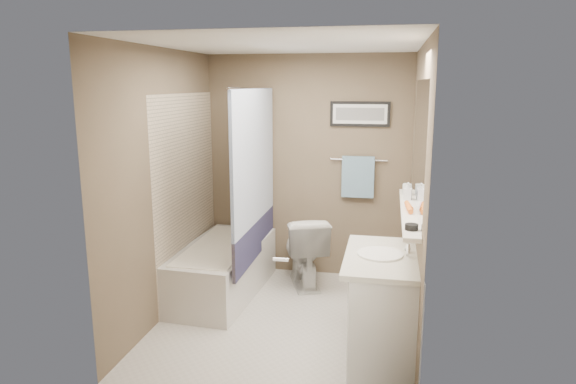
% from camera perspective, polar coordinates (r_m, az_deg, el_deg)
% --- Properties ---
extents(ground, '(2.50, 2.50, 0.00)m').
position_cam_1_polar(ground, '(4.77, -0.36, -14.01)').
color(ground, beige).
rests_on(ground, ground).
extents(ceiling, '(2.20, 2.50, 0.04)m').
position_cam_1_polar(ceiling, '(4.30, -0.40, 15.82)').
color(ceiling, white).
rests_on(ceiling, wall_back).
extents(wall_back, '(2.20, 0.04, 2.40)m').
position_cam_1_polar(wall_back, '(5.57, 2.17, 2.76)').
color(wall_back, brown).
rests_on(wall_back, ground).
extents(wall_front, '(2.20, 0.04, 2.40)m').
position_cam_1_polar(wall_front, '(3.22, -4.80, -4.11)').
color(wall_front, brown).
rests_on(wall_front, ground).
extents(wall_left, '(0.04, 2.50, 2.40)m').
position_cam_1_polar(wall_left, '(4.72, -13.34, 0.75)').
color(wall_left, brown).
rests_on(wall_left, ground).
extents(wall_right, '(0.04, 2.50, 2.40)m').
position_cam_1_polar(wall_right, '(4.30, 13.85, -0.33)').
color(wall_right, brown).
rests_on(wall_right, ground).
extents(tile_surround, '(0.02, 1.55, 2.00)m').
position_cam_1_polar(tile_surround, '(5.21, -11.10, -0.35)').
color(tile_surround, '#C7B296').
rests_on(tile_surround, wall_left).
extents(curtain_rod, '(0.02, 1.55, 0.02)m').
position_cam_1_polar(curtain_rod, '(4.87, -3.89, 11.46)').
color(curtain_rod, silver).
rests_on(curtain_rod, wall_left).
extents(curtain_upper, '(0.03, 1.45, 1.28)m').
position_cam_1_polar(curtain_upper, '(4.92, -3.79, 3.87)').
color(curtain_upper, silver).
rests_on(curtain_upper, curtain_rod).
extents(curtain_lower, '(0.03, 1.45, 0.36)m').
position_cam_1_polar(curtain_lower, '(5.10, -3.66, -5.29)').
color(curtain_lower, '#2B294E').
rests_on(curtain_lower, curtain_rod).
extents(mirror, '(0.02, 1.60, 1.00)m').
position_cam_1_polar(mirror, '(4.09, 14.37, 4.98)').
color(mirror, silver).
rests_on(mirror, wall_right).
extents(shelf, '(0.12, 1.60, 0.03)m').
position_cam_1_polar(shelf, '(4.18, 13.25, -2.08)').
color(shelf, silver).
rests_on(shelf, wall_right).
extents(towel_bar, '(0.60, 0.02, 0.02)m').
position_cam_1_polar(towel_bar, '(5.48, 7.84, 3.56)').
color(towel_bar, silver).
rests_on(towel_bar, wall_back).
extents(towel, '(0.34, 0.05, 0.44)m').
position_cam_1_polar(towel, '(5.49, 7.78, 1.67)').
color(towel, '#93C0D7').
rests_on(towel, towel_bar).
extents(art_frame, '(0.62, 0.02, 0.26)m').
position_cam_1_polar(art_frame, '(5.45, 8.00, 8.58)').
color(art_frame, black).
rests_on(art_frame, wall_back).
extents(art_mat, '(0.56, 0.00, 0.20)m').
position_cam_1_polar(art_mat, '(5.44, 7.99, 8.57)').
color(art_mat, white).
rests_on(art_mat, art_frame).
extents(art_image, '(0.50, 0.00, 0.13)m').
position_cam_1_polar(art_image, '(5.44, 7.99, 8.57)').
color(art_image, '#595959').
rests_on(art_image, art_mat).
extents(door, '(0.80, 0.02, 2.00)m').
position_cam_1_polar(door, '(3.17, 4.90, -8.18)').
color(door, silver).
rests_on(door, wall_front).
extents(door_handle, '(0.10, 0.02, 0.02)m').
position_cam_1_polar(door_handle, '(3.27, -0.80, -7.51)').
color(door_handle, silver).
rests_on(door_handle, door).
extents(bathtub, '(0.79, 1.54, 0.50)m').
position_cam_1_polar(bathtub, '(5.28, -7.41, -8.56)').
color(bathtub, silver).
rests_on(bathtub, ground).
extents(tub_rim, '(0.56, 1.36, 0.02)m').
position_cam_1_polar(tub_rim, '(5.20, -7.48, -5.97)').
color(tub_rim, white).
rests_on(tub_rim, bathtub).
extents(toilet, '(0.65, 0.84, 0.76)m').
position_cam_1_polar(toilet, '(5.43, 1.80, -6.43)').
color(toilet, silver).
rests_on(toilet, ground).
extents(vanity, '(0.57, 0.94, 0.80)m').
position_cam_1_polar(vanity, '(4.07, 10.26, -12.79)').
color(vanity, white).
rests_on(vanity, ground).
extents(countertop, '(0.54, 0.96, 0.04)m').
position_cam_1_polar(countertop, '(3.91, 10.34, -7.18)').
color(countertop, beige).
rests_on(countertop, vanity).
extents(sink_basin, '(0.34, 0.34, 0.01)m').
position_cam_1_polar(sink_basin, '(3.90, 10.21, -6.79)').
color(sink_basin, white).
rests_on(sink_basin, countertop).
extents(faucet_spout, '(0.02, 0.02, 0.10)m').
position_cam_1_polar(faucet_spout, '(3.89, 13.19, -6.32)').
color(faucet_spout, white).
rests_on(faucet_spout, countertop).
extents(faucet_knob, '(0.05, 0.05, 0.05)m').
position_cam_1_polar(faucet_knob, '(3.99, 13.13, -6.15)').
color(faucet_knob, silver).
rests_on(faucet_knob, countertop).
extents(candle_bowl_near, '(0.09, 0.09, 0.04)m').
position_cam_1_polar(candle_bowl_near, '(3.59, 13.57, -3.80)').
color(candle_bowl_near, black).
rests_on(candle_bowl_near, shelf).
extents(hair_brush_front, '(0.06, 0.22, 0.04)m').
position_cam_1_polar(hair_brush_front, '(4.11, 13.30, -1.79)').
color(hair_brush_front, orange).
rests_on(hair_brush_front, shelf).
extents(hair_brush_back, '(0.07, 0.22, 0.04)m').
position_cam_1_polar(hair_brush_back, '(4.19, 13.27, -1.51)').
color(hair_brush_back, '#D1631D').
rests_on(hair_brush_back, shelf).
extents(pink_comb, '(0.04, 0.16, 0.01)m').
position_cam_1_polar(pink_comb, '(4.34, 13.20, -1.30)').
color(pink_comb, pink).
rests_on(pink_comb, shelf).
extents(glass_jar, '(0.08, 0.08, 0.10)m').
position_cam_1_polar(glass_jar, '(4.70, 13.09, 0.28)').
color(glass_jar, silver).
rests_on(glass_jar, shelf).
extents(soap_bottle, '(0.07, 0.08, 0.15)m').
position_cam_1_polar(soap_bottle, '(4.50, 13.17, 0.09)').
color(soap_bottle, '#999999').
rests_on(soap_bottle, shelf).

